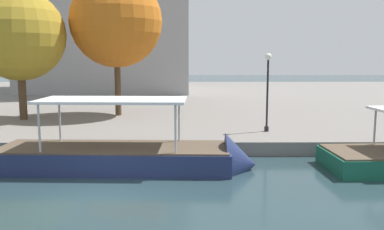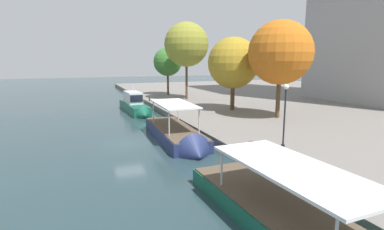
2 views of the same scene
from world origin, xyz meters
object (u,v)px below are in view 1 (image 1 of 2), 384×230
at_px(lamp_post, 268,84).
at_px(tree_4, 22,34).
at_px(tour_boat_1, 136,161).
at_px(tree_3, 113,23).

relative_size(lamp_post, tree_4, 0.51).
bearing_deg(lamp_post, tour_boat_1, -141.89).
relative_size(lamp_post, tree_3, 0.44).
bearing_deg(tour_boat_1, tree_4, 132.90).
distance_m(tour_boat_1, tree_3, 15.09).
xyz_separation_m(tour_boat_1, lamp_post, (7.14, 5.60, 3.20)).
bearing_deg(lamp_post, tree_3, 145.43).
xyz_separation_m(tree_3, tree_4, (-6.05, -1.99, -0.96)).
xyz_separation_m(tour_boat_1, tree_3, (-3.26, 12.77, 7.34)).
bearing_deg(tree_4, lamp_post, -17.46).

